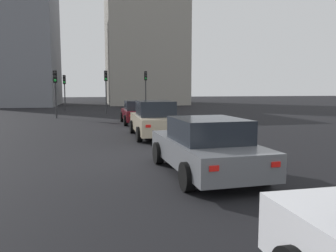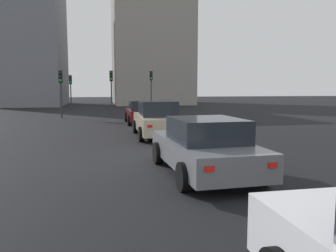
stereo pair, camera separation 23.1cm
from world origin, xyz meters
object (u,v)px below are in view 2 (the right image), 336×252
Objects in this scene: car_maroon_left_lead at (142,112)px; traffic_light_near_left at (151,82)px; traffic_light_far_right at (111,83)px; car_grey_left_third at (204,147)px; car_beige_left_second at (157,120)px; traffic_light_near_right at (61,84)px; traffic_light_far_left at (71,85)px.

car_maroon_left_lead is 1.04× the size of traffic_light_near_left.
car_maroon_left_lead is 1.09× the size of traffic_light_far_right.
traffic_light_near_left reaches higher than car_grey_left_third.
traffic_light_near_right is at bearing 27.08° from car_beige_left_second.
car_maroon_left_lead is 8.94m from traffic_light_far_right.
car_grey_left_third is 21.55m from traffic_light_far_right.
traffic_light_far_right reaches higher than car_grey_left_third.
car_maroon_left_lead is 1.15× the size of traffic_light_far_left.
car_maroon_left_lead is 15.20m from traffic_light_far_left.
traffic_light_near_right is at bearing -46.80° from traffic_light_far_right.
traffic_light_near_right is 0.99× the size of traffic_light_far_left.
traffic_light_far_right reaches higher than car_maroon_left_lead.
traffic_light_far_left is at bearing -145.02° from traffic_light_far_right.
car_maroon_left_lead is 7.56m from traffic_light_near_right.
car_beige_left_second is 12.32m from traffic_light_near_right.
traffic_light_far_right is (3.65, -3.81, 0.16)m from traffic_light_near_right.
car_beige_left_second is 1.28× the size of traffic_light_far_left.
traffic_light_far_right is (-5.47, -3.91, 0.14)m from traffic_light_far_left.
traffic_light_near_left is 10.88m from traffic_light_near_right.
traffic_light_far_left reaches higher than car_maroon_left_lead.
car_grey_left_third is 1.27× the size of traffic_light_near_right.
traffic_light_far_right is at bearing 34.98° from traffic_light_far_left.
traffic_light_far_right is at bearing 6.95° from car_beige_left_second.
traffic_light_far_left reaches higher than car_beige_left_second.
traffic_light_far_right is (-3.83, 4.08, -0.13)m from traffic_light_near_left.
traffic_light_near_right is (10.91, 5.44, 1.77)m from car_beige_left_second.
traffic_light_near_left is at bearing 132.59° from traffic_light_far_right.
car_maroon_left_lead is 0.92× the size of car_grey_left_third.
car_beige_left_second reaches higher than car_maroon_left_lead.
traffic_light_far_left is (1.64, 8.00, -0.27)m from traffic_light_near_left.
traffic_light_far_right is at bearing 10.80° from car_maroon_left_lead.
traffic_light_far_left is at bearing 9.65° from car_grey_left_third.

